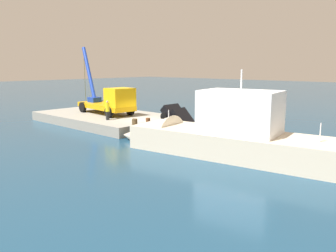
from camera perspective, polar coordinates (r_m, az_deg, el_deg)
The scene contains 10 objects.
ground at distance 29.04m, azimuth -4.39°, elevation -0.52°, with size 200.00×200.00×0.00m, color navy.
dock at distance 32.85m, azimuth -10.63°, elevation 1.32°, with size 13.55×7.82×0.83m, color gray.
crane_truck at distance 32.07m, azimuth -9.79°, elevation 4.24°, with size 8.83×3.26×6.51m.
dock_worker at distance 28.96m, azimuth -10.23°, elevation 2.66°, with size 0.34×0.34×1.65m.
salvaged_car at distance 26.97m, azimuth 2.73°, elevation -0.10°, with size 3.67×1.97×3.63m.
moored_yacht at distance 21.39m, azimuth 6.01°, elevation -2.45°, with size 15.10×5.69×6.66m.
piling_near at distance 25.17m, azimuth -5.65°, elevation -0.46°, with size 0.40×0.40×1.50m, color brown.
piling_mid at distance 26.51m, azimuth -3.40°, elevation -0.07°, with size 0.35×0.35×1.34m, color brown.
piling_far at distance 28.10m, azimuth 0.28°, elevation 0.68°, with size 0.34×0.34×1.47m, color brown.
piling_end at distance 29.58m, azimuth 2.85°, elevation 1.23°, with size 0.33×0.33×1.56m, color brown.
Camera 1 is at (20.69, -19.66, 5.38)m, focal length 35.95 mm.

